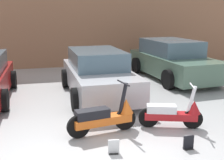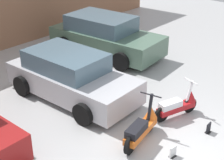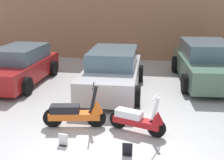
% 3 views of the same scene
% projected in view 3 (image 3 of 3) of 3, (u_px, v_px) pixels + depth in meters
% --- Properties ---
extents(ground_plane, '(28.00, 28.00, 0.00)m').
position_uv_depth(ground_plane, '(79.00, 153.00, 5.60)').
color(ground_plane, '#B2B2B2').
extents(wall_back, '(19.60, 0.12, 3.83)m').
position_uv_depth(wall_back, '(128.00, 20.00, 13.40)').
color(wall_back, '#9E6B4C').
rests_on(wall_back, ground_plane).
extents(scooter_front_left, '(1.49, 0.59, 1.05)m').
position_uv_depth(scooter_front_left, '(77.00, 112.00, 6.63)').
color(scooter_front_left, black).
rests_on(scooter_front_left, ground_plane).
extents(scooter_front_right, '(1.32, 0.67, 0.96)m').
position_uv_depth(scooter_front_right, '(139.00, 119.00, 6.34)').
color(scooter_front_right, black).
rests_on(scooter_front_right, ground_plane).
extents(car_rear_left, '(1.84, 3.80, 1.29)m').
position_uv_depth(car_rear_left, '(20.00, 66.00, 10.00)').
color(car_rear_left, maroon).
rests_on(car_rear_left, ground_plane).
extents(car_rear_center, '(2.00, 4.02, 1.35)m').
position_uv_depth(car_rear_center, '(113.00, 71.00, 9.16)').
color(car_rear_center, '#B7B7BC').
rests_on(car_rear_center, ground_plane).
extents(car_rear_right, '(2.30, 4.38, 1.45)m').
position_uv_depth(car_rear_right, '(206.00, 63.00, 10.11)').
color(car_rear_right, '#51705B').
rests_on(car_rear_right, ground_plane).
extents(placard_near_left_scooter, '(0.20, 0.14, 0.26)m').
position_uv_depth(placard_near_left_scooter, '(63.00, 140.00, 5.87)').
color(placard_near_left_scooter, black).
rests_on(placard_near_left_scooter, ground_plane).
extents(placard_near_right_scooter, '(0.20, 0.12, 0.26)m').
position_uv_depth(placard_near_right_scooter, '(127.00, 150.00, 5.51)').
color(placard_near_right_scooter, black).
rests_on(placard_near_right_scooter, ground_plane).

